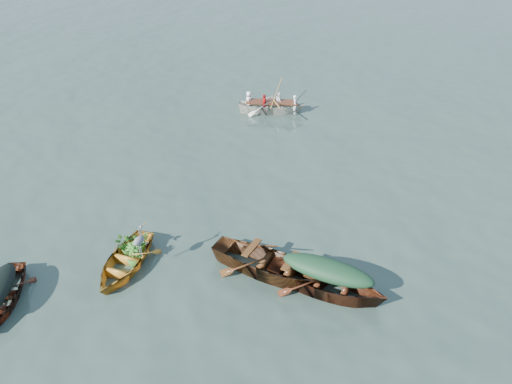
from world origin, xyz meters
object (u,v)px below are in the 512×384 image
at_px(rowed_boat, 272,113).
at_px(heron, 140,245).
at_px(yellow_dinghy, 126,268).
at_px(green_tarp_boat, 325,292).
at_px(dark_covered_boat, 4,304).
at_px(open_wooden_boat, 270,275).

xyz_separation_m(rowed_boat, heron, (1.85, -11.72, 0.93)).
relative_size(yellow_dinghy, heron, 3.72).
bearing_deg(yellow_dinghy, green_tarp_boat, 5.59).
relative_size(green_tarp_boat, heron, 5.04).
distance_m(dark_covered_boat, open_wooden_boat, 7.25).
height_order(open_wooden_boat, heron, heron).
height_order(green_tarp_boat, heron, heron).
bearing_deg(dark_covered_boat, rowed_boat, 54.73).
relative_size(yellow_dinghy, open_wooden_boat, 0.68).
distance_m(green_tarp_boat, heron, 5.32).
bearing_deg(dark_covered_boat, heron, 16.38).
xyz_separation_m(yellow_dinghy, green_tarp_boat, (5.48, 1.88, 0.00)).
distance_m(open_wooden_boat, heron, 3.79).
bearing_deg(open_wooden_boat, yellow_dinghy, 114.77).
xyz_separation_m(yellow_dinghy, open_wooden_boat, (3.83, 1.78, 0.00)).
bearing_deg(yellow_dinghy, rowed_boat, 83.02).
height_order(dark_covered_boat, rowed_boat, rowed_boat).
bearing_deg(green_tarp_boat, rowed_boat, 30.77).
bearing_deg(open_wooden_boat, green_tarp_boat, -86.75).
xyz_separation_m(dark_covered_boat, heron, (2.43, 2.83, 0.93)).
bearing_deg(heron, green_tarp_boat, 5.63).
height_order(open_wooden_boat, rowed_boat, open_wooden_boat).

